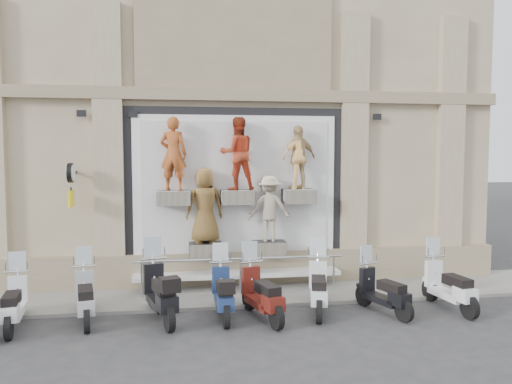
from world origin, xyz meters
TOP-DOWN VIEW (x-y plane):
  - ground at (0.00, 0.00)m, footprint 90.00×90.00m
  - sidewalk at (0.00, 2.10)m, footprint 16.00×2.20m
  - building at (0.00, 7.00)m, footprint 14.00×8.60m
  - shop_vitrine at (0.02, 2.74)m, footprint 5.60×0.83m
  - guard_rail at (0.00, 2.00)m, footprint 5.06×0.10m
  - clock_sign_bracket at (-3.90, 2.47)m, footprint 0.10×0.80m
  - scooter_b at (-4.61, 0.48)m, footprint 0.75×1.79m
  - scooter_c at (-3.31, 0.65)m, footprint 0.87×1.85m
  - scooter_d at (-1.82, 0.53)m, footprint 1.09×2.08m
  - scooter_e at (-0.54, 0.52)m, footprint 0.54×1.80m
  - scooter_f at (0.23, 0.28)m, footprint 1.02×1.94m
  - scooter_g at (1.50, 0.53)m, footprint 1.00×1.95m
  - scooter_h at (2.83, 0.25)m, footprint 1.03×1.76m
  - scooter_i at (4.36, 0.29)m, footprint 0.76×1.89m

SIDE VIEW (x-z plane):
  - ground at x=0.00m, z-range 0.00..0.00m
  - sidewalk at x=0.00m, z-range 0.00..0.08m
  - guard_rail at x=0.00m, z-range 0.00..0.93m
  - scooter_h at x=2.83m, z-range 0.00..1.37m
  - scooter_b at x=-4.61m, z-range 0.00..1.41m
  - scooter_c at x=-3.31m, z-range 0.00..1.45m
  - scooter_e at x=-0.54m, z-range 0.00..1.46m
  - scooter_i at x=4.36m, z-range 0.00..1.49m
  - scooter_f at x=0.23m, z-range 0.00..1.52m
  - scooter_g at x=1.50m, z-range 0.00..1.52m
  - scooter_d at x=-1.82m, z-range 0.00..1.63m
  - shop_vitrine at x=0.02m, z-range 0.27..4.57m
  - clock_sign_bracket at x=-3.90m, z-range 2.29..3.31m
  - building at x=0.00m, z-range 0.00..12.00m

